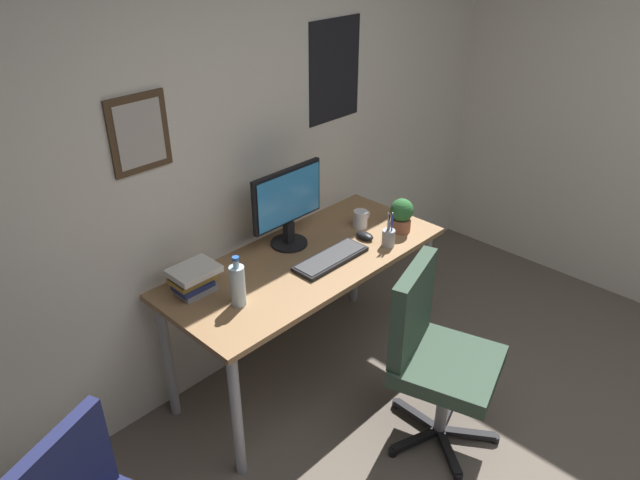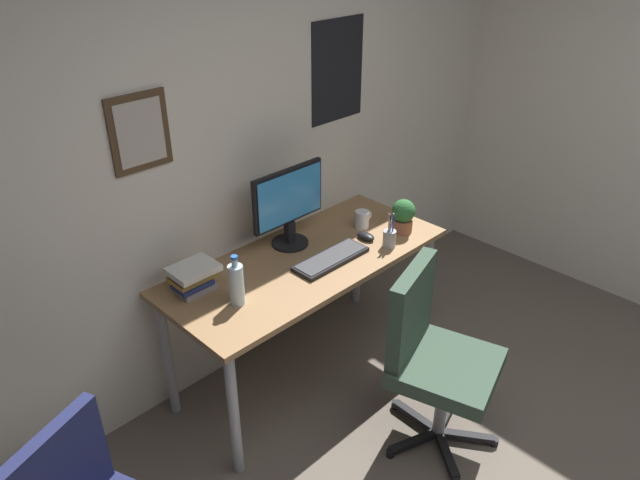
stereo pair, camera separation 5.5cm
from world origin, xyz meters
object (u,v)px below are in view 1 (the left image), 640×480
object	(u,v)px
keyboard	(331,259)
book_stack_left	(193,279)
office_chair	(433,350)
computer_mouse	(365,236)
pen_cup	(388,237)
monitor	(288,204)
coffee_mug_near	(361,219)
potted_plant	(402,214)
water_bottle	(238,285)

from	to	relation	value
keyboard	book_stack_left	world-z (taller)	book_stack_left
office_chair	computer_mouse	size ratio (longest dim) A/B	8.64
keyboard	computer_mouse	xyz separation A→B (m)	(0.30, 0.02, 0.01)
pen_cup	book_stack_left	world-z (taller)	pen_cup
pen_cup	monitor	bearing A→B (deg)	132.01
coffee_mug_near	potted_plant	distance (m)	0.23
office_chair	keyboard	distance (m)	0.69
office_chair	computer_mouse	bearing A→B (deg)	67.53
water_bottle	book_stack_left	xyz separation A→B (m)	(-0.08, 0.23, -0.03)
potted_plant	keyboard	bearing A→B (deg)	173.17
keyboard	water_bottle	size ratio (longest dim) A/B	1.70
office_chair	potted_plant	distance (m)	0.83
keyboard	monitor	bearing A→B (deg)	96.34
monitor	pen_cup	size ratio (longest dim) A/B	2.30
coffee_mug_near	monitor	bearing A→B (deg)	160.43
computer_mouse	coffee_mug_near	size ratio (longest dim) A/B	0.91
potted_plant	book_stack_left	distance (m)	1.21
computer_mouse	book_stack_left	world-z (taller)	book_stack_left
keyboard	potted_plant	xyz separation A→B (m)	(0.51, -0.06, 0.09)
water_bottle	potted_plant	xyz separation A→B (m)	(1.08, -0.10, -0.00)
pen_cup	computer_mouse	bearing A→B (deg)	101.09
monitor	book_stack_left	bearing A→B (deg)	-179.42
office_chair	pen_cup	distance (m)	0.67
book_stack_left	computer_mouse	bearing A→B (deg)	-14.78
pen_cup	book_stack_left	distance (m)	1.06
computer_mouse	pen_cup	size ratio (longest dim) A/B	0.55
monitor	pen_cup	world-z (taller)	monitor
keyboard	pen_cup	bearing A→B (deg)	-19.56
computer_mouse	water_bottle	xyz separation A→B (m)	(-0.87, 0.02, 0.09)
office_chair	pen_cup	xyz separation A→B (m)	(0.30, 0.53, 0.29)
potted_plant	water_bottle	bearing A→B (deg)	174.48
water_bottle	book_stack_left	distance (m)	0.25
office_chair	coffee_mug_near	xyz separation A→B (m)	(0.37, 0.78, 0.28)
monitor	coffee_mug_near	xyz separation A→B (m)	(0.42, -0.15, -0.19)
monitor	coffee_mug_near	world-z (taller)	monitor
office_chair	potted_plant	bearing A→B (deg)	50.13
water_bottle	potted_plant	bearing A→B (deg)	-5.52
pen_cup	book_stack_left	bearing A→B (deg)	158.18
coffee_mug_near	pen_cup	xyz separation A→B (m)	(-0.06, -0.25, 0.00)
monitor	keyboard	size ratio (longest dim) A/B	1.07
water_bottle	office_chair	bearing A→B (deg)	-49.15
monitor	book_stack_left	distance (m)	0.64
keyboard	water_bottle	xyz separation A→B (m)	(-0.57, 0.04, 0.09)
potted_plant	pen_cup	distance (m)	0.20
monitor	keyboard	world-z (taller)	monitor
computer_mouse	coffee_mug_near	xyz separation A→B (m)	(0.09, 0.11, 0.03)
coffee_mug_near	potted_plant	bearing A→B (deg)	-58.10
keyboard	book_stack_left	distance (m)	0.71
monitor	office_chair	bearing A→B (deg)	-86.64
computer_mouse	potted_plant	size ratio (longest dim) A/B	0.56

